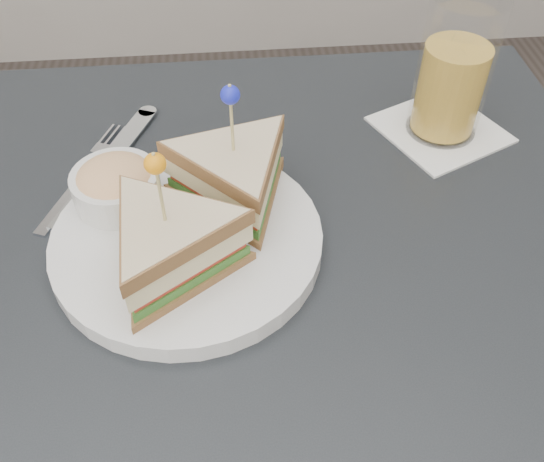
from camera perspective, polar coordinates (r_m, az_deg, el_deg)
The scene contains 5 objects.
table at distance 0.64m, azimuth -0.81°, elevation -8.51°, with size 0.80×0.80×0.75m.
plate_meal at distance 0.58m, azimuth -7.62°, elevation 1.66°, with size 0.30×0.30×0.16m.
cutlery_fork at distance 0.72m, azimuth -16.83°, elevation 5.45°, with size 0.09×0.18×0.01m.
cutlery_knife at distance 0.72m, azimuth -15.58°, elevation 5.73°, with size 0.11×0.22×0.01m.
drink_set at distance 0.74m, azimuth 16.63°, elevation 13.72°, with size 0.18×0.18×0.17m.
Camera 1 is at (-0.03, -0.37, 1.20)m, focal length 40.00 mm.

